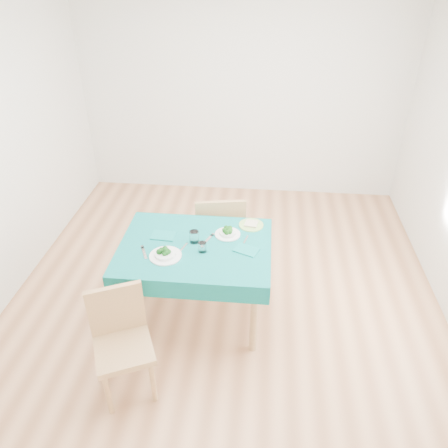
# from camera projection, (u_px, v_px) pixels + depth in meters

# --- Properties ---
(room_shell) EXTENTS (4.02, 4.52, 2.73)m
(room_shell) POSITION_uv_depth(u_px,v_px,m) (224.00, 170.00, 3.38)
(room_shell) COLOR #A36A44
(room_shell) RESTS_ON ground
(table) EXTENTS (1.23, 0.93, 0.76)m
(table) POSITION_uv_depth(u_px,v_px,m) (197.00, 281.00, 3.75)
(table) COLOR #096764
(table) RESTS_ON ground
(chair_near) EXTENTS (0.54, 0.56, 0.99)m
(chair_near) POSITION_uv_depth(u_px,v_px,m) (122.00, 342.00, 3.03)
(chair_near) COLOR #AC8151
(chair_near) RESTS_ON ground
(chair_far) EXTENTS (0.56, 0.59, 1.18)m
(chair_far) POSITION_uv_depth(u_px,v_px,m) (219.00, 214.00, 4.30)
(chair_far) COLOR #AC8151
(chair_far) RESTS_ON ground
(bowl_near) EXTENTS (0.26, 0.26, 0.08)m
(bowl_near) POSITION_uv_depth(u_px,v_px,m) (165.00, 252.00, 3.40)
(bowl_near) COLOR white
(bowl_near) RESTS_ON table
(bowl_far) EXTENTS (0.22, 0.22, 0.07)m
(bowl_far) POSITION_uv_depth(u_px,v_px,m) (228.00, 232.00, 3.66)
(bowl_far) COLOR white
(bowl_far) RESTS_ON table
(fork_near) EXTENTS (0.09, 0.17, 0.00)m
(fork_near) POSITION_uv_depth(u_px,v_px,m) (144.00, 253.00, 3.46)
(fork_near) COLOR silver
(fork_near) RESTS_ON table
(knife_near) EXTENTS (0.08, 0.20, 0.00)m
(knife_near) POSITION_uv_depth(u_px,v_px,m) (181.00, 250.00, 3.49)
(knife_near) COLOR silver
(knife_near) RESTS_ON table
(fork_far) EXTENTS (0.09, 0.18, 0.00)m
(fork_far) POSITION_uv_depth(u_px,v_px,m) (207.00, 240.00, 3.61)
(fork_far) COLOR silver
(fork_far) RESTS_ON table
(knife_far) EXTENTS (0.06, 0.19, 0.00)m
(knife_far) POSITION_uv_depth(u_px,v_px,m) (244.00, 242.00, 3.59)
(knife_far) COLOR silver
(knife_far) RESTS_ON table
(napkin_near) EXTENTS (0.21, 0.15, 0.01)m
(napkin_near) POSITION_uv_depth(u_px,v_px,m) (163.00, 236.00, 3.66)
(napkin_near) COLOR #0D726E
(napkin_near) RESTS_ON table
(napkin_far) EXTENTS (0.22, 0.19, 0.01)m
(napkin_far) POSITION_uv_depth(u_px,v_px,m) (246.00, 250.00, 3.49)
(napkin_far) COLOR #0D726E
(napkin_far) RESTS_ON table
(tumbler_center) EXTENTS (0.08, 0.08, 0.10)m
(tumbler_center) POSITION_uv_depth(u_px,v_px,m) (194.00, 237.00, 3.57)
(tumbler_center) COLOR white
(tumbler_center) RESTS_ON table
(tumbler_side) EXTENTS (0.07, 0.07, 0.08)m
(tumbler_side) POSITION_uv_depth(u_px,v_px,m) (202.00, 247.00, 3.46)
(tumbler_side) COLOR white
(tumbler_side) RESTS_ON table
(side_plate) EXTENTS (0.21, 0.21, 0.01)m
(side_plate) POSITION_uv_depth(u_px,v_px,m) (251.00, 225.00, 3.80)
(side_plate) COLOR #99CC63
(side_plate) RESTS_ON table
(bread_slice) EXTENTS (0.12, 0.12, 0.02)m
(bread_slice) POSITION_uv_depth(u_px,v_px,m) (251.00, 224.00, 3.79)
(bread_slice) COLOR beige
(bread_slice) RESTS_ON side_plate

